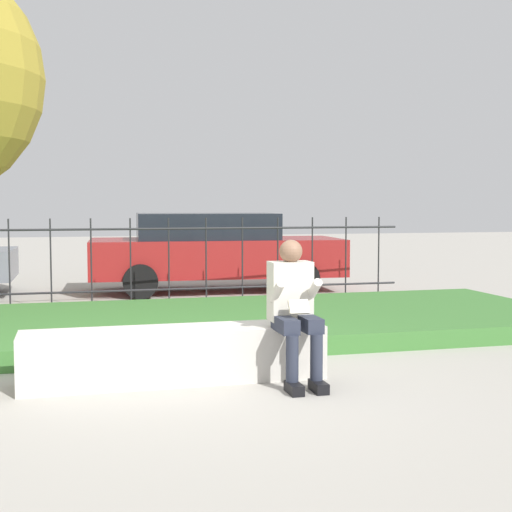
# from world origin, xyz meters

# --- Properties ---
(ground_plane) EXTENTS (60.00, 60.00, 0.00)m
(ground_plane) POSITION_xyz_m (0.00, 0.00, 0.00)
(ground_plane) COLOR #A8A399
(stone_bench) EXTENTS (2.74, 0.53, 0.49)m
(stone_bench) POSITION_xyz_m (0.01, 0.00, 0.22)
(stone_bench) COLOR beige
(stone_bench) RESTS_ON ground_plane
(person_seated_reader) EXTENTS (0.42, 0.73, 1.29)m
(person_seated_reader) POSITION_xyz_m (1.05, -0.30, 0.71)
(person_seated_reader) COLOR black
(person_seated_reader) RESTS_ON ground_plane
(grass_berm) EXTENTS (10.86, 3.41, 0.22)m
(grass_berm) POSITION_xyz_m (0.00, 2.41, 0.11)
(grass_berm) COLOR #3D7533
(grass_berm) RESTS_ON ground_plane
(iron_fence) EXTENTS (8.86, 0.03, 1.40)m
(iron_fence) POSITION_xyz_m (0.00, 4.71, 0.73)
(iron_fence) COLOR #232326
(iron_fence) RESTS_ON ground_plane
(car_parked_center) EXTENTS (4.69, 2.20, 1.44)m
(car_parked_center) POSITION_xyz_m (1.68, 6.58, 0.76)
(car_parked_center) COLOR maroon
(car_parked_center) RESTS_ON ground_plane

